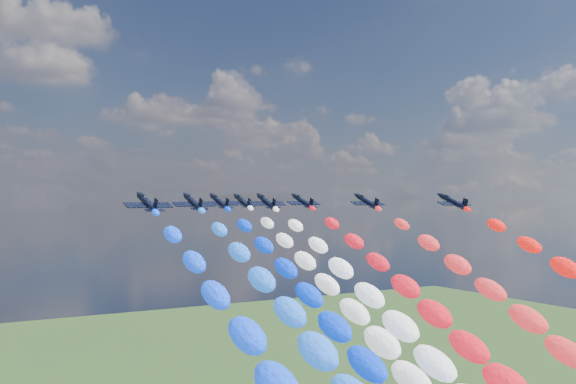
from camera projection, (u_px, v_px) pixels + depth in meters
jet_0 at (147, 203)px, 109.74m from camera, size 8.30×10.97×5.70m
jet_1 at (193, 202)px, 125.89m from camera, size 7.81×10.62×5.70m
jet_2 at (219, 202)px, 141.94m from camera, size 8.08×10.82×5.70m
jet_3 at (266, 202)px, 142.33m from camera, size 8.27×10.96×5.70m
jet_4 at (242, 201)px, 155.98m from camera, size 8.02×10.77×5.70m
trail_4 at (396, 376)px, 107.19m from camera, size 6.24×109.96×58.88m
jet_5 at (303, 201)px, 153.49m from camera, size 8.02×10.77×5.70m
trail_5 at (488, 381)px, 104.70m from camera, size 6.24×109.96×58.88m
jet_6 at (367, 201)px, 148.68m from camera, size 8.03×10.79×5.70m
jet_7 at (453, 202)px, 143.07m from camera, size 7.98×10.75×5.70m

